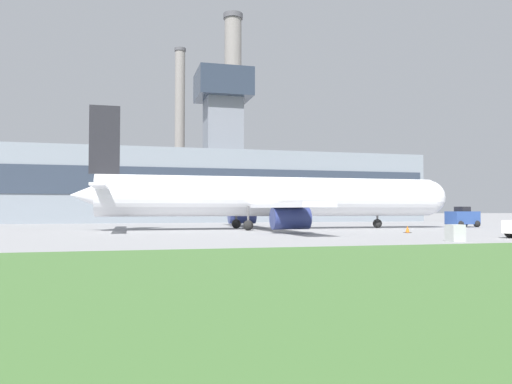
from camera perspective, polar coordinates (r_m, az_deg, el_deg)
ground_plane at (r=42.21m, az=2.08°, el=-4.52°), size 400.00×400.00×0.00m
terminal_building at (r=76.79m, az=-5.34°, el=1.14°), size 67.63×11.35×23.35m
smokestack_left at (r=105.72m, az=-8.71°, el=6.73°), size 2.39×2.39×35.67m
smokestack_right at (r=104.12m, az=-2.66°, el=8.80°), size 4.03×4.03×42.54m
airplane at (r=47.21m, az=1.69°, el=-0.59°), size 36.60×30.57×10.96m
pushback_tug at (r=57.00m, az=22.53°, el=-2.76°), size 3.48×2.68×2.16m
traffic_cone_near_nose at (r=41.40m, az=16.93°, el=-4.13°), size 0.50×0.50×0.56m
utility_cabinet at (r=30.81m, az=21.80°, el=-4.38°), size 0.82×0.84×0.98m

